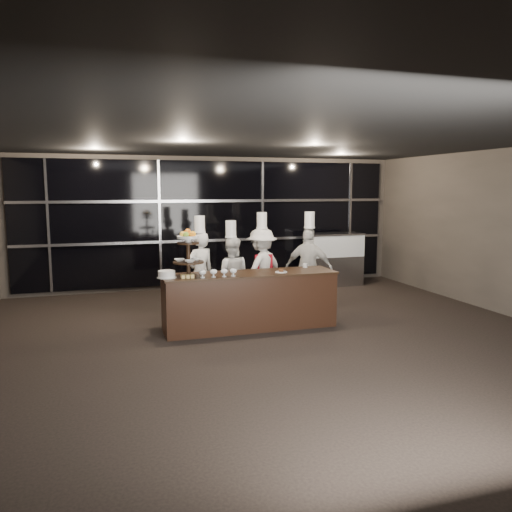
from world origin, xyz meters
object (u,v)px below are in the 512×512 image
object	(u,v)px
buffet_counter	(250,300)
chef_d	(309,268)
layer_cake	(167,274)
chef_a	(200,271)
display_case	(334,257)
chef_b	(231,275)
chef_c	(262,268)
display_stand	(188,250)

from	to	relation	value
buffet_counter	chef_d	bearing A→B (deg)	32.47
layer_cake	chef_a	xyz separation A→B (m)	(0.77, 1.26, -0.19)
display_case	layer_cake	bearing A→B (deg)	-145.26
buffet_counter	chef_b	world-z (taller)	chef_b
chef_a	chef_c	xyz separation A→B (m)	(1.19, 0.02, -0.00)
layer_cake	chef_c	xyz separation A→B (m)	(1.95, 1.27, -0.19)
buffet_counter	display_case	size ratio (longest dim) A/B	2.14
chef_b	display_stand	bearing A→B (deg)	-133.11
chef_b	chef_a	bearing A→B (deg)	159.77
chef_c	layer_cake	bearing A→B (deg)	-146.85
layer_cake	chef_b	xyz separation A→B (m)	(1.30, 1.06, -0.25)
buffet_counter	chef_c	size ratio (longest dim) A/B	1.54
chef_b	chef_c	distance (m)	0.69
display_stand	chef_c	world-z (taller)	chef_c
layer_cake	chef_c	size ratio (longest dim) A/B	0.16
layer_cake	chef_b	bearing A→B (deg)	39.36
chef_a	chef_c	bearing A→B (deg)	0.81
layer_cake	chef_a	bearing A→B (deg)	58.66
buffet_counter	layer_cake	bearing A→B (deg)	-177.88
buffet_counter	chef_d	world-z (taller)	chef_d
chef_a	buffet_counter	bearing A→B (deg)	-64.29
chef_a	chef_b	world-z (taller)	chef_a
chef_a	chef_b	xyz separation A→B (m)	(0.53, -0.20, -0.06)
chef_a	chef_b	bearing A→B (deg)	-20.23
display_stand	display_case	distance (m)	4.95
display_stand	chef_a	distance (m)	1.39
display_stand	chef_b	distance (m)	1.52
chef_c	chef_a	bearing A→B (deg)	-179.19
display_case	chef_b	bearing A→B (deg)	-147.43
display_case	chef_a	size ratio (longest dim) A/B	0.74
chef_d	display_case	bearing A→B (deg)	53.18
display_stand	chef_b	bearing A→B (deg)	46.89
display_case	buffet_counter	bearing A→B (deg)	-135.17
display_case	chef_c	bearing A→B (deg)	-143.98
display_stand	chef_d	xyz separation A→B (m)	(2.44, 0.92, -0.54)
layer_cake	chef_c	distance (m)	2.34
layer_cake	chef_d	xyz separation A→B (m)	(2.79, 0.97, -0.18)
chef_c	chef_d	world-z (taller)	chef_d
buffet_counter	layer_cake	world-z (taller)	layer_cake
buffet_counter	chef_b	xyz separation A→B (m)	(-0.05, 1.01, 0.26)
layer_cake	chef_d	size ratio (longest dim) A/B	0.16
display_case	chef_b	distance (m)	3.56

